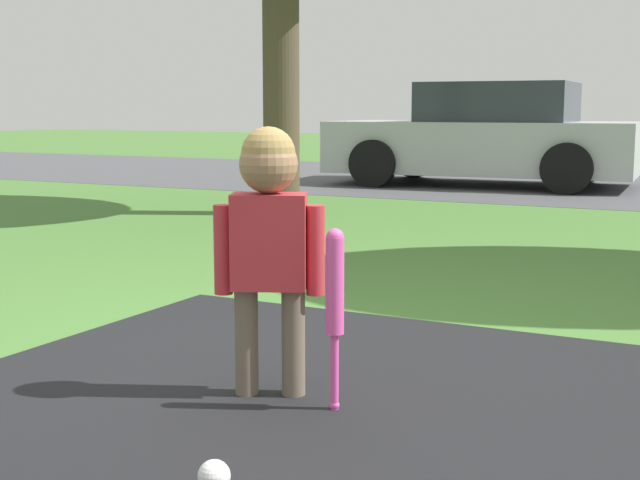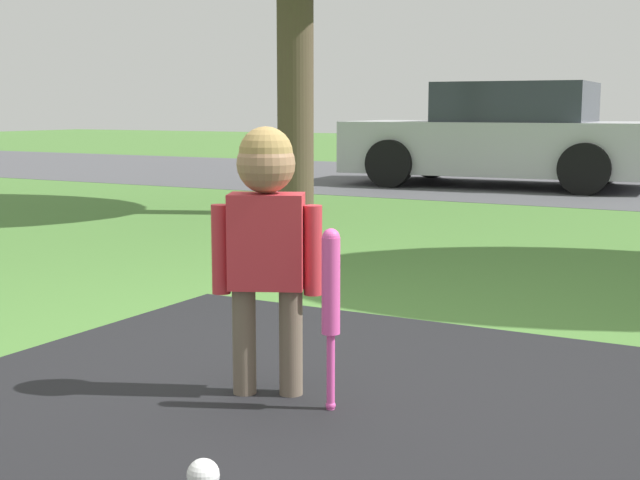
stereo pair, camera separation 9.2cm
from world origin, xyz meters
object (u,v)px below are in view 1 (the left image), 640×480
Objects in this scene: baseball_bat at (335,293)px; sports_ball at (214,476)px; parked_car at (486,137)px; child at (269,223)px.

sports_ball is at bearing -89.56° from baseball_bat.
baseball_bat is 0.15× the size of parked_car.
sports_ball is (0.01, -0.76, -0.37)m from baseball_bat.
parked_car reaches higher than sports_ball.
baseball_bat is 0.85m from sports_ball.
parked_car is (-2.26, 9.19, 0.23)m from baseball_bat.
child reaches higher than baseball_bat.
parked_car is at bearing 77.33° from child.
sports_ball is 10.22m from parked_car.
baseball_bat is at bearing 90.44° from sports_ball.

